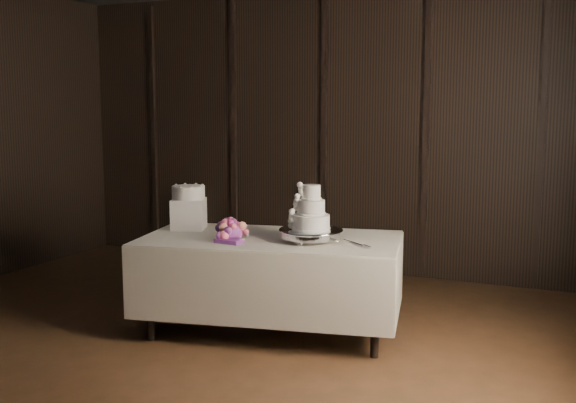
% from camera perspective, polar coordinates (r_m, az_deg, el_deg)
% --- Properties ---
extents(room, '(6.08, 7.08, 3.08)m').
position_cam_1_polar(room, '(4.22, -14.02, 4.21)').
color(room, black).
rests_on(room, ground).
extents(display_table, '(2.16, 1.42, 0.76)m').
position_cam_1_polar(display_table, '(5.30, -1.49, -6.70)').
color(display_table, beige).
rests_on(display_table, ground).
extents(cake_stand, '(0.54, 0.54, 0.09)m').
position_cam_1_polar(cake_stand, '(5.07, 1.95, -2.88)').
color(cake_stand, silver).
rests_on(cake_stand, display_table).
extents(wedding_cake, '(0.33, 0.28, 0.34)m').
position_cam_1_polar(wedding_cake, '(5.04, 1.64, -0.90)').
color(wedding_cake, white).
rests_on(wedding_cake, cake_stand).
extents(bouquet, '(0.35, 0.44, 0.20)m').
position_cam_1_polar(bouquet, '(5.14, -4.86, -2.47)').
color(bouquet, '#E95D75').
rests_on(bouquet, display_table).
extents(box_pedestal, '(0.34, 0.34, 0.25)m').
position_cam_1_polar(box_pedestal, '(5.64, -8.39, -1.04)').
color(box_pedestal, white).
rests_on(box_pedestal, display_table).
extents(small_cake, '(0.33, 0.33, 0.11)m').
position_cam_1_polar(small_cake, '(5.61, -8.43, 0.76)').
color(small_cake, white).
rests_on(small_cake, box_pedestal).
extents(cake_knife, '(0.30, 0.25, 0.01)m').
position_cam_1_polar(cake_knife, '(5.02, 5.53, -3.48)').
color(cake_knife, silver).
rests_on(cake_knife, display_table).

